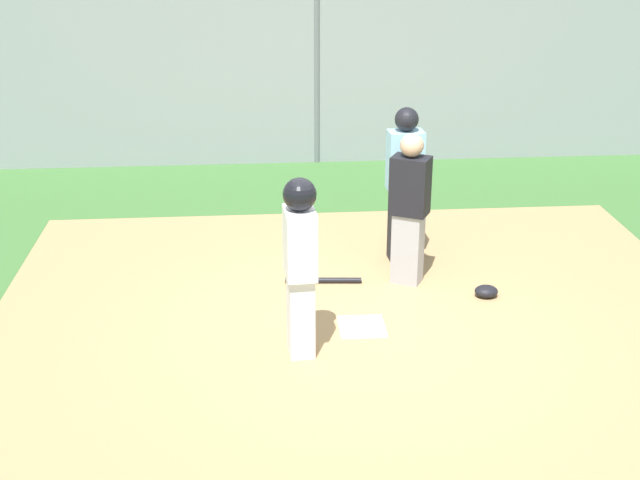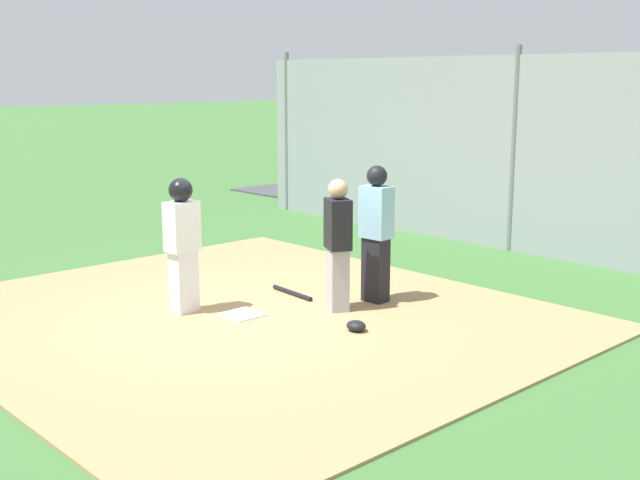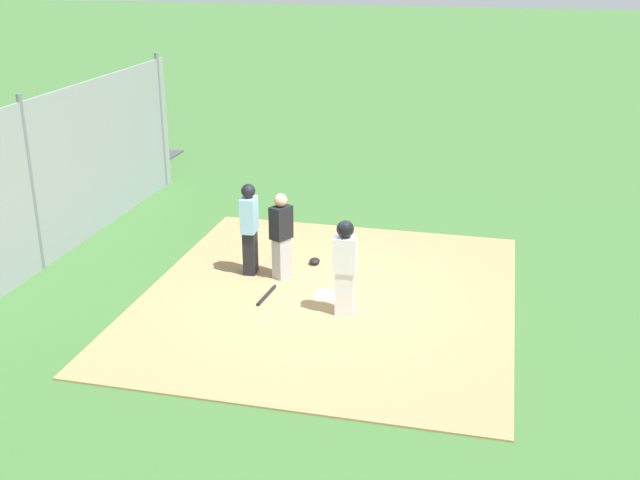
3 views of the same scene
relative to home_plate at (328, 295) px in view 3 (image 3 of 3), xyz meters
name	(u,v)px [view 3 (image 3 of 3)]	position (x,y,z in m)	size (l,w,h in m)	color
ground_plane	(328,297)	(0.00, 0.00, -0.04)	(140.00, 140.00, 0.00)	#3D6B33
dirt_infield	(328,297)	(0.00, 0.00, -0.03)	(7.20, 6.40, 0.03)	#A88456
home_plate	(328,295)	(0.00, 0.00, 0.00)	(0.44, 0.44, 0.02)	white
catcher	(281,235)	(-0.61, -1.01, 0.83)	(0.46, 0.41, 1.62)	#9E9EA3
umpire	(249,227)	(-0.66, -1.63, 0.91)	(0.39, 0.28, 1.74)	black
runner	(345,262)	(0.61, 0.42, 0.93)	(0.29, 0.40, 1.65)	silver
baseball_bat	(266,295)	(0.28, -1.04, 0.02)	(0.06, 0.06, 0.81)	black
catcher_mask	(315,261)	(-1.36, -0.57, 0.05)	(0.24, 0.20, 0.12)	black
backstop_fence	(32,188)	(0.00, -5.61, 1.56)	(12.00, 0.10, 3.35)	#93999E
parked_car_red	(23,153)	(-5.63, -9.65, 0.57)	(4.41, 2.36, 1.28)	maroon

